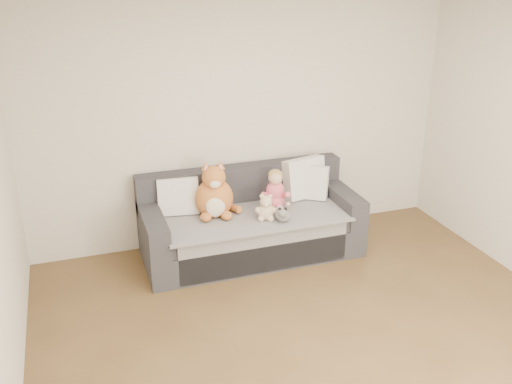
% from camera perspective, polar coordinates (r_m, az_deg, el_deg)
% --- Properties ---
extents(room_shell, '(5.00, 5.00, 5.00)m').
position_cam_1_polar(room_shell, '(4.11, 7.34, -0.07)').
color(room_shell, brown).
rests_on(room_shell, ground).
extents(sofa, '(2.20, 0.94, 0.85)m').
position_cam_1_polar(sofa, '(5.88, -0.60, -3.30)').
color(sofa, '#2D2C32').
rests_on(sofa, ground).
extents(cushion_left, '(0.43, 0.24, 0.38)m').
position_cam_1_polar(cushion_left, '(5.73, -7.79, -0.42)').
color(cushion_left, silver).
rests_on(cushion_left, sofa).
extents(cushion_right_back, '(0.50, 0.31, 0.44)m').
position_cam_1_polar(cushion_right_back, '(6.10, 4.86, 1.43)').
color(cushion_right_back, silver).
rests_on(cushion_right_back, sofa).
extents(cushion_right_front, '(0.42, 0.36, 0.37)m').
position_cam_1_polar(cushion_right_front, '(6.08, 5.36, 1.00)').
color(cushion_right_front, silver).
rests_on(cushion_right_front, sofa).
extents(toddler, '(0.30, 0.44, 0.43)m').
position_cam_1_polar(toddler, '(5.76, 1.94, -0.15)').
color(toddler, '#D85C4C').
rests_on(toddler, sofa).
extents(plush_cat, '(0.46, 0.40, 0.59)m').
position_cam_1_polar(plush_cat, '(5.64, -4.17, -0.32)').
color(plush_cat, '#AE5226').
rests_on(plush_cat, sofa).
extents(teddy_bear, '(0.21, 0.17, 0.27)m').
position_cam_1_polar(teddy_bear, '(5.57, 1.00, -1.74)').
color(teddy_bear, '#D1B490').
rests_on(teddy_bear, sofa).
extents(plush_cow, '(0.14, 0.21, 0.18)m').
position_cam_1_polar(plush_cow, '(5.55, 2.67, -2.27)').
color(plush_cow, white).
rests_on(plush_cow, sofa).
extents(sippy_cup, '(0.12, 0.08, 0.13)m').
position_cam_1_polar(sippy_cup, '(5.65, 1.24, -1.82)').
color(sippy_cup, '#5F3A9E').
rests_on(sippy_cup, sofa).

